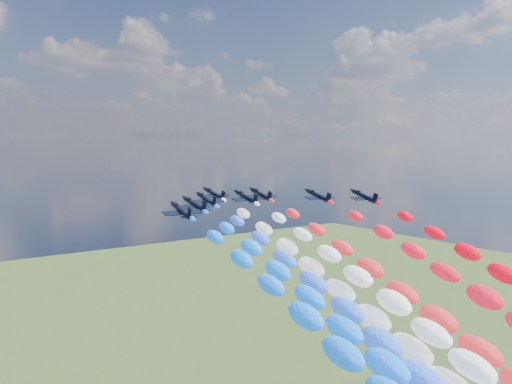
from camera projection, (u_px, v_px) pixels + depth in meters
jet_0 at (181, 210)px, 130.23m from camera, size 9.65×12.71×5.49m
jet_1 at (195, 204)px, 141.63m from camera, size 9.33×12.48×5.49m
jet_2 at (207, 199)px, 152.69m from camera, size 9.39×12.52×5.49m
trail_2 at (402, 375)px, 102.70m from camera, size 6.91×127.12×54.49m
jet_3 at (246, 197)px, 157.95m from camera, size 9.19×12.38×5.49m
trail_3 at (450, 364)px, 107.95m from camera, size 6.91×127.12×54.49m
jet_4 at (214, 194)px, 166.62m from camera, size 9.52×12.61×5.49m
trail_4 at (390, 347)px, 116.63m from camera, size 6.91×127.12×54.49m
jet_5 at (261, 194)px, 165.67m from camera, size 8.94×12.21×5.49m
trail_5 at (458, 348)px, 115.67m from camera, size 6.91×127.12×54.49m
jet_6 at (318, 196)px, 161.66m from camera, size 8.96×12.22×5.49m
jet_7 at (364, 196)px, 160.30m from camera, size 9.41×12.54×5.49m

